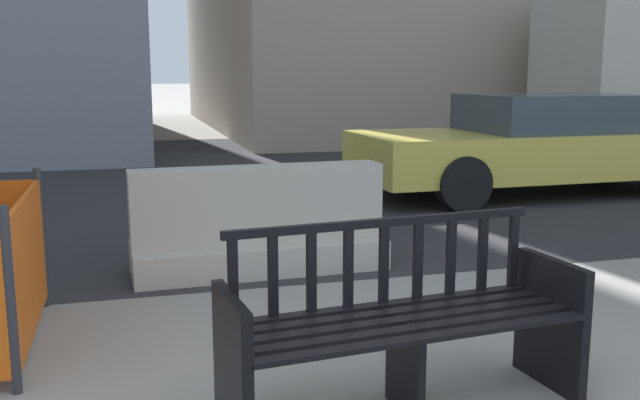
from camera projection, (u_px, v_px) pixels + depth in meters
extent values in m
cube|color=#28282B|center=(192.00, 175.00, 10.96)|extent=(120.00, 12.00, 0.01)
cube|color=black|center=(232.00, 371.00, 3.00)|extent=(0.10, 0.52, 0.66)
cube|color=black|center=(551.00, 323.00, 3.58)|extent=(0.10, 0.52, 0.66)
cube|color=black|center=(405.00, 366.00, 3.31)|extent=(0.07, 0.33, 0.45)
cube|color=black|center=(431.00, 337.00, 3.06)|extent=(1.60, 0.23, 0.02)
cube|color=black|center=(418.00, 329.00, 3.16)|extent=(1.60, 0.23, 0.02)
cube|color=black|center=(406.00, 320.00, 3.27)|extent=(1.60, 0.23, 0.02)
cube|color=black|center=(395.00, 313.00, 3.38)|extent=(1.60, 0.23, 0.02)
cube|color=black|center=(384.00, 305.00, 3.48)|extent=(1.60, 0.23, 0.02)
cube|color=black|center=(384.00, 222.00, 3.42)|extent=(1.60, 0.19, 0.04)
cube|color=black|center=(233.00, 281.00, 3.19)|extent=(0.05, 0.03, 0.38)
cube|color=black|center=(273.00, 276.00, 3.26)|extent=(0.05, 0.03, 0.38)
cube|color=black|center=(311.00, 272.00, 3.32)|extent=(0.05, 0.03, 0.38)
cube|color=black|center=(348.00, 269.00, 3.39)|extent=(0.05, 0.03, 0.38)
cube|color=black|center=(384.00, 265.00, 3.46)|extent=(0.05, 0.03, 0.38)
cube|color=black|center=(418.00, 261.00, 3.52)|extent=(0.05, 0.03, 0.38)
cube|color=black|center=(451.00, 258.00, 3.59)|extent=(0.05, 0.03, 0.38)
cube|color=black|center=(482.00, 254.00, 3.65)|extent=(0.05, 0.03, 0.38)
cube|color=black|center=(513.00, 251.00, 3.72)|extent=(0.05, 0.03, 0.38)
cube|color=black|center=(232.00, 301.00, 2.93)|extent=(0.10, 0.46, 0.03)
cube|color=black|center=(557.00, 263.00, 3.51)|extent=(0.10, 0.46, 0.03)
cube|color=#ADA89E|center=(259.00, 255.00, 5.73)|extent=(2.02, 0.75, 0.24)
cube|color=#ADA89E|center=(259.00, 204.00, 5.66)|extent=(2.01, 0.38, 0.60)
cylinder|color=#2D2D33|center=(10.00, 302.00, 3.45)|extent=(0.05, 0.05, 0.95)
cylinder|color=#2D2D33|center=(41.00, 238.00, 4.77)|extent=(0.05, 0.05, 0.95)
cube|color=#E05B14|center=(28.00, 265.00, 4.11)|extent=(0.03, 1.39, 0.80)
cube|color=#DBC64C|center=(534.00, 153.00, 9.26)|extent=(4.72, 1.86, 0.56)
cube|color=#38424C|center=(549.00, 113.00, 9.22)|extent=(2.08, 1.59, 0.47)
cylinder|color=black|center=(463.00, 184.00, 8.11)|extent=(0.64, 0.23, 0.64)
cylinder|color=black|center=(406.00, 166.00, 9.67)|extent=(0.64, 0.23, 0.64)
cylinder|color=black|center=(588.00, 158.00, 10.48)|extent=(0.64, 0.23, 0.64)
cylinder|color=black|center=(558.00, 128.00, 14.49)|extent=(0.91, 0.31, 0.90)
cylinder|color=black|center=(628.00, 137.00, 12.58)|extent=(0.91, 0.31, 0.90)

